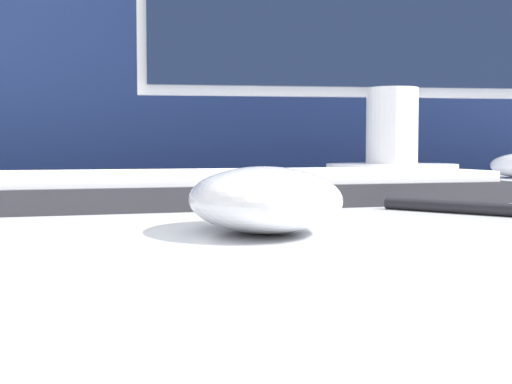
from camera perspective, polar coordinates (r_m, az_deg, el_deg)
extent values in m
cube|color=navy|center=(1.22, -1.60, -4.29)|extent=(5.00, 0.03, 1.19)
ellipsoid|color=white|center=(0.35, 0.69, -0.58)|extent=(0.08, 0.11, 0.03)
cube|color=#28282D|center=(0.54, -0.95, 0.04)|extent=(0.41, 0.21, 0.02)
cube|color=white|center=(0.54, -0.96, 1.30)|extent=(0.38, 0.19, 0.01)
cylinder|color=white|center=(0.96, 10.78, 1.63)|extent=(0.17, 0.17, 0.02)
cylinder|color=white|center=(0.96, 10.82, 5.21)|extent=(0.07, 0.07, 0.10)
cylinder|color=black|center=(0.46, 19.02, -1.35)|extent=(0.11, 0.12, 0.01)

